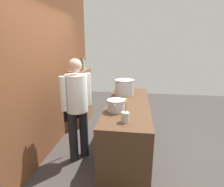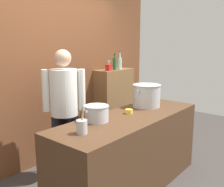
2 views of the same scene
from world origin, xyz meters
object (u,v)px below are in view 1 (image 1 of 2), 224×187
at_px(stockpot_small, 116,105).
at_px(wine_bottle_clear, 84,64).
at_px(chef, 77,103).
at_px(wine_bottle_green, 82,65).
at_px(wine_glass_short, 78,65).
at_px(stockpot_large, 124,87).
at_px(spice_tin_red, 80,69).
at_px(butter_jar, 124,100).
at_px(utensil_crock, 125,117).

bearing_deg(stockpot_small, wine_bottle_clear, 30.48).
height_order(chef, wine_bottle_green, chef).
bearing_deg(wine_glass_short, wine_bottle_green, -45.78).
distance_m(stockpot_large, wine_bottle_green, 1.22).
relative_size(stockpot_large, spice_tin_red, 4.22).
bearing_deg(stockpot_large, butter_jar, -176.11).
bearing_deg(wine_bottle_green, stockpot_large, -119.61).
distance_m(stockpot_large, stockpot_small, 0.91).
relative_size(stockpot_large, wine_bottle_green, 1.55).
relative_size(wine_glass_short, spice_tin_red, 1.60).
xyz_separation_m(stockpot_small, butter_jar, (0.47, -0.09, -0.06)).
relative_size(chef, wine_bottle_clear, 5.30).
xyz_separation_m(wine_bottle_green, wine_glass_short, (-0.07, 0.07, 0.01)).
distance_m(utensil_crock, spice_tin_red, 2.05).
relative_size(stockpot_large, wine_glass_short, 2.64).
xyz_separation_m(chef, wine_glass_short, (1.34, 0.40, 0.44)).
relative_size(utensil_crock, wine_glass_short, 1.64).
bearing_deg(utensil_crock, butter_jar, 4.57).
height_order(utensil_crock, wine_bottle_green, wine_bottle_green).
bearing_deg(spice_tin_red, butter_jar, -129.07).
height_order(stockpot_large, wine_bottle_green, wine_bottle_green).
xyz_separation_m(wine_bottle_green, wine_bottle_clear, (0.13, -0.01, 0.00)).
bearing_deg(chef, spice_tin_red, -123.54).
bearing_deg(stockpot_small, butter_jar, -10.49).
height_order(stockpot_small, butter_jar, stockpot_small).
height_order(stockpot_large, spice_tin_red, spice_tin_red).
bearing_deg(spice_tin_red, stockpot_small, -144.11).
xyz_separation_m(stockpot_small, wine_glass_short, (1.42, 1.03, 0.41)).
relative_size(utensil_crock, butter_jar, 2.94).
xyz_separation_m(chef, stockpot_small, (-0.08, -0.63, 0.02)).
relative_size(wine_bottle_green, spice_tin_red, 2.72).
xyz_separation_m(butter_jar, spice_tin_red, (0.84, 1.04, 0.41)).
relative_size(wine_bottle_green, wine_bottle_clear, 0.89).
distance_m(butter_jar, spice_tin_red, 1.40).
bearing_deg(wine_bottle_clear, stockpot_small, -149.52).
bearing_deg(chef, wine_glass_short, -121.39).
xyz_separation_m(stockpot_large, spice_tin_red, (0.41, 1.01, 0.29)).
xyz_separation_m(utensil_crock, wine_bottle_green, (1.86, 1.12, 0.42)).
bearing_deg(butter_jar, chef, 118.70).
height_order(wine_glass_short, spice_tin_red, wine_glass_short).
relative_size(chef, wine_bottle_green, 5.95).
bearing_deg(chef, stockpot_large, -177.83).
bearing_deg(spice_tin_red, wine_bottle_green, 4.28).
xyz_separation_m(butter_jar, wine_glass_short, (0.95, 1.12, 0.47)).
bearing_deg(stockpot_small, stockpot_large, -3.65).
bearing_deg(wine_bottle_green, butter_jar, -134.01).
bearing_deg(wine_bottle_clear, stockpot_large, -125.20).
bearing_deg(wine_bottle_green, stockpot_small, -147.04).
distance_m(stockpot_large, utensil_crock, 1.28).
distance_m(wine_bottle_green, wine_bottle_clear, 0.13).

